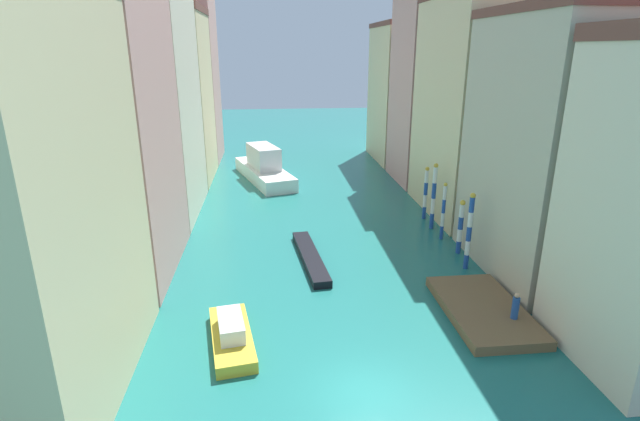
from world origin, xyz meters
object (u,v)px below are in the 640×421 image
object	(u,v)px
mooring_pole_4	(426,192)
gondola_black	(310,257)
vaporetto_white	(264,168)
motorboat_0	(232,334)
waterfront_dock	(483,310)
mooring_pole_2	(443,211)
mooring_pole_0	(469,231)
mooring_pole_3	(434,196)
mooring_pole_1	(460,226)
person_on_dock	(515,307)

from	to	relation	value
mooring_pole_4	gondola_black	world-z (taller)	mooring_pole_4
gondola_black	vaporetto_white	bearing A→B (deg)	98.36
mooring_pole_4	vaporetto_white	distance (m)	19.62
motorboat_0	waterfront_dock	bearing A→B (deg)	5.81
motorboat_0	mooring_pole_2	bearing A→B (deg)	39.48
waterfront_dock	mooring_pole_0	size ratio (longest dim) A/B	1.43
mooring_pole_0	mooring_pole_4	world-z (taller)	mooring_pole_0
vaporetto_white	mooring_pole_2	bearing A→B (deg)	-54.72
mooring_pole_3	vaporetto_white	distance (m)	21.31
mooring_pole_2	mooring_pole_4	bearing A→B (deg)	88.43
mooring_pole_1	mooring_pole_3	distance (m)	5.05
mooring_pole_0	mooring_pole_4	distance (m)	9.80
waterfront_dock	mooring_pole_4	bearing A→B (deg)	84.12
vaporetto_white	motorboat_0	bearing A→B (deg)	-92.60
mooring_pole_0	motorboat_0	xyz separation A→B (m)	(-14.60, -7.02, -2.12)
person_on_dock	vaporetto_white	distance (m)	33.63
vaporetto_white	mooring_pole_3	bearing A→B (deg)	-51.08
waterfront_dock	mooring_pole_3	size ratio (longest dim) A/B	1.38
mooring_pole_0	person_on_dock	bearing A→B (deg)	-92.49
vaporetto_white	gondola_black	distance (m)	22.03
mooring_pole_0	mooring_pole_2	world-z (taller)	mooring_pole_0
mooring_pole_0	mooring_pole_3	world-z (taller)	mooring_pole_3
mooring_pole_1	vaporetto_white	size ratio (longest dim) A/B	0.30
gondola_black	mooring_pole_4	bearing A→B (deg)	36.28
mooring_pole_0	mooring_pole_1	world-z (taller)	mooring_pole_0
mooring_pole_3	motorboat_0	bearing A→B (deg)	-135.55
waterfront_dock	motorboat_0	xyz separation A→B (m)	(-13.30, -1.35, 0.24)
mooring_pole_2	gondola_black	distance (m)	10.74
person_on_dock	mooring_pole_0	xyz separation A→B (m)	(0.31, 7.04, 1.44)
waterfront_dock	vaporetto_white	distance (m)	31.99
waterfront_dock	mooring_pole_0	bearing A→B (deg)	77.08
person_on_dock	mooring_pole_0	size ratio (longest dim) A/B	0.28
waterfront_dock	motorboat_0	distance (m)	13.37
mooring_pole_1	waterfront_dock	bearing A→B (deg)	-102.16
mooring_pole_1	gondola_black	bearing A→B (deg)	-178.72
person_on_dock	mooring_pole_3	world-z (taller)	mooring_pole_3
waterfront_dock	person_on_dock	bearing A→B (deg)	-54.29
mooring_pole_0	mooring_pole_1	size ratio (longest dim) A/B	1.32
mooring_pole_1	motorboat_0	world-z (taller)	mooring_pole_1
waterfront_dock	person_on_dock	world-z (taller)	person_on_dock
mooring_pole_3	person_on_dock	bearing A→B (deg)	-91.88
person_on_dock	vaporetto_white	size ratio (longest dim) A/B	0.11
waterfront_dock	motorboat_0	size ratio (longest dim) A/B	1.32
waterfront_dock	mooring_pole_2	world-z (taller)	mooring_pole_2
mooring_pole_2	vaporetto_white	bearing A→B (deg)	125.28
mooring_pole_1	mooring_pole_3	bearing A→B (deg)	93.26
person_on_dock	gondola_black	xyz separation A→B (m)	(-9.68, 9.29, -0.93)
person_on_dock	vaporetto_white	xyz separation A→B (m)	(-12.88, 31.06, 0.16)
person_on_dock	mooring_pole_3	size ratio (longest dim) A/B	0.27
mooring_pole_3	mooring_pole_4	world-z (taller)	mooring_pole_3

